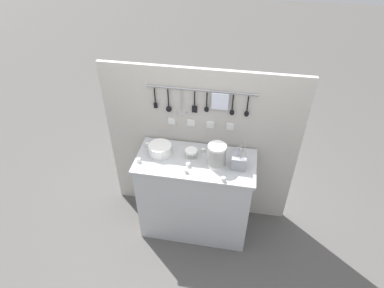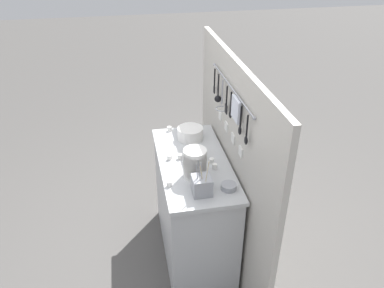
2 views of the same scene
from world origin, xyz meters
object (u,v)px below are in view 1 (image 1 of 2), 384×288
Objects in this scene: steel_mixing_bowl at (239,152)px; cup_back_right at (147,145)px; cup_mid_row at (211,151)px; cutlery_caddy at (239,161)px; cup_front_left at (186,171)px; plate_stack at (160,149)px; cup_edge_far at (203,151)px; cup_by_caddy at (223,179)px; bowl_stack_nested_right at (217,155)px; cup_centre at (139,160)px; bowl_stack_back_corner at (191,154)px; cup_front_right at (188,165)px.

steel_mixing_bowl and cup_back_right have the same top height.
steel_mixing_bowl is 2.71× the size of cup_mid_row.
cutlery_caddy is 0.32m from cup_mid_row.
steel_mixing_bowl is at bearing 38.14° from cup_front_left.
plate_stack is 0.41m from cup_edge_far.
cutlery_caddy is 0.24m from cup_by_caddy.
cup_by_caddy is at bearing -8.19° from cup_front_left.
cup_mid_row is 1.00× the size of cup_edge_far.
cup_front_left is at bearing -109.54° from cup_edge_far.
cup_edge_far is (-0.15, 0.16, -0.09)m from bowl_stack_nested_right.
cutlery_caddy reaches higher than cup_centre.
cutlery_caddy is 6.87× the size of cup_mid_row.
bowl_stack_back_corner is 0.46m from cup_back_right.
cup_front_left is at bearing -149.39° from bowl_stack_nested_right.
cup_edge_far and cup_front_right have the same top height.
plate_stack is at bearing -28.29° from cup_back_right.
cutlery_caddy is at bearing 60.35° from cup_by_caddy.
plate_stack reaches higher than cup_by_caddy.
steel_mixing_bowl is 2.71× the size of cup_front_left.
plate_stack is at bearing 179.79° from bowl_stack_back_corner.
cup_mid_row and cup_back_right have the same top height.
cup_front_right is (0.00, 0.08, 0.00)m from cup_front_left.
bowl_stack_back_corner is 0.46m from steel_mixing_bowl.
steel_mixing_bowl is at bearing 8.02° from cup_mid_row.
cup_mid_row is at bearing 1.20° from cup_back_right.
bowl_stack_nested_right is 0.20m from cup_mid_row.
plate_stack is 0.37m from cup_front_left.
bowl_stack_nested_right is 0.72m from cup_back_right.
cup_edge_far is at bearing -176.60° from cup_mid_row.
bowl_stack_nested_right reaches higher than cup_by_caddy.
bowl_stack_nested_right is 0.21m from cutlery_caddy.
cutlery_caddy is at bearing -9.01° from cup_back_right.
cup_edge_far and cup_centre have the same top height.
cup_back_right is (-0.45, 0.22, 0.00)m from cup_front_right.
bowl_stack_back_corner is 2.92× the size of cup_by_caddy.
steel_mixing_bowl is 2.71× the size of cup_by_caddy.
cup_by_caddy is at bearing -23.03° from plate_stack.
bowl_stack_nested_right is 5.57× the size of cup_mid_row.
cup_edge_far is at bearing 132.40° from bowl_stack_nested_right.
bowl_stack_back_corner is 0.14m from cup_edge_far.
cup_mid_row and cup_edge_far have the same top height.
bowl_stack_back_corner reaches higher than cup_mid_row.
bowl_stack_nested_right is 5.57× the size of cup_front_right.
bowl_stack_nested_right is at bearing -177.87° from cutlery_caddy.
bowl_stack_nested_right is 5.57× the size of cup_centre.
cup_front_right is at bearing -164.34° from bowl_stack_nested_right.
cutlery_caddy reaches higher than plate_stack.
cup_edge_far is 1.00× the size of cup_front_left.
cup_front_left is 1.00× the size of cup_by_caddy.
cutlery_caddy is 6.87× the size of cup_front_left.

